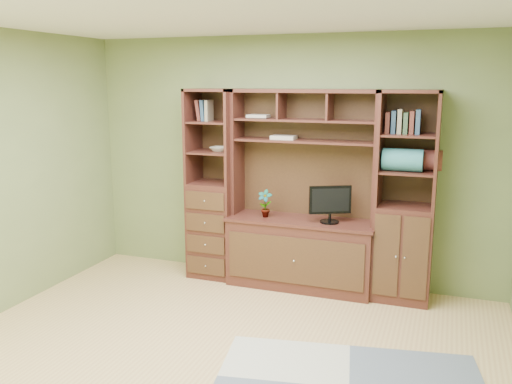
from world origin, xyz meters
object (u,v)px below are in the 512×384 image
at_px(center_hutch, 302,191).
at_px(left_tower, 214,184).
at_px(right_tower, 406,198).
at_px(monitor, 330,197).

bearing_deg(center_hutch, left_tower, 177.71).
relative_size(center_hutch, left_tower, 1.00).
height_order(left_tower, right_tower, same).
height_order(center_hutch, monitor, center_hutch).
xyz_separation_m(left_tower, right_tower, (2.02, 0.00, 0.00)).
distance_m(left_tower, monitor, 1.31).
xyz_separation_m(right_tower, monitor, (-0.72, -0.07, -0.03)).
xyz_separation_m(center_hutch, left_tower, (-1.00, 0.04, 0.00)).
height_order(left_tower, monitor, left_tower).
distance_m(center_hutch, monitor, 0.31).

